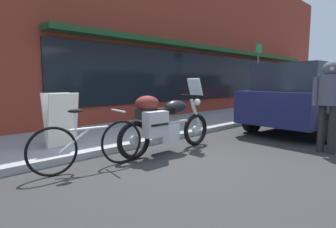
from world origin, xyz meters
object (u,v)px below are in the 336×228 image
(sandwich_board_sign, at_px, (61,120))
(parked_bicycle, at_px, (89,145))
(parked_minivan, at_px, (313,96))
(pedestrian_walking, at_px, (329,96))
(parking_sign_pole, at_px, (258,73))
(touring_motorcycle, at_px, (164,121))

(sandwich_board_sign, bearing_deg, parked_bicycle, -95.67)
(parked_minivan, distance_m, pedestrian_walking, 2.70)
(pedestrian_walking, height_order, parking_sign_pole, parking_sign_pole)
(touring_motorcycle, xyz_separation_m, parking_sign_pole, (6.09, 1.31, 1.06))
(pedestrian_walking, bearing_deg, sandwich_board_sign, 135.24)
(touring_motorcycle, relative_size, parking_sign_pole, 0.86)
(parked_bicycle, distance_m, pedestrian_walking, 4.38)
(parked_minivan, relative_size, parking_sign_pole, 1.90)
(touring_motorcycle, height_order, parked_minivan, parked_minivan)
(sandwich_board_sign, distance_m, parking_sign_pole, 7.53)
(parked_minivan, bearing_deg, sandwich_board_sign, 157.72)
(sandwich_board_sign, bearing_deg, parked_minivan, -22.28)
(touring_motorcycle, bearing_deg, parked_bicycle, 175.95)
(parked_bicycle, xyz_separation_m, parked_minivan, (6.18, -1.19, 0.56))
(sandwich_board_sign, bearing_deg, touring_motorcycle, -45.55)
(sandwich_board_sign, bearing_deg, parking_sign_pole, -0.62)
(parked_bicycle, bearing_deg, pedestrian_walking, -31.36)
(touring_motorcycle, xyz_separation_m, parked_bicycle, (-1.49, 0.11, -0.22))
(pedestrian_walking, distance_m, sandwich_board_sign, 5.04)
(touring_motorcycle, distance_m, pedestrian_walking, 3.11)
(parked_minivan, xyz_separation_m, pedestrian_walking, (-2.49, -1.05, 0.14))
(parked_minivan, bearing_deg, touring_motorcycle, 166.92)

